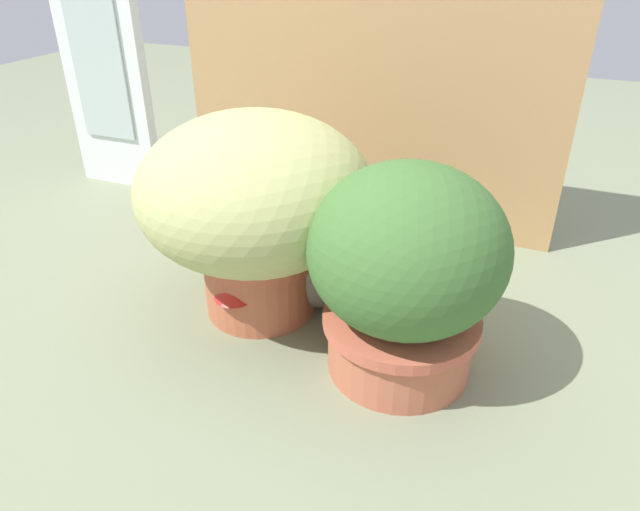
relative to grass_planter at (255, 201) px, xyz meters
The scene contains 7 objects.
ground_plane 0.29m from the grass_planter, 32.69° to the right, with size 6.00×6.00×0.00m, color gray.
cardboard_backdrop 0.61m from the grass_planter, 83.84° to the left, with size 1.13×0.03×1.00m, color tan.
window_panel_white 0.98m from the grass_planter, 147.86° to the left, with size 0.31×0.05×0.76m.
grass_planter is the anchor object (origin of this frame).
leafy_planter 0.37m from the grass_planter, 12.97° to the right, with size 0.38×0.38×0.44m.
cat 0.21m from the grass_planter, 28.23° to the left, with size 0.39×0.21×0.32m.
mushroom_ornament_red 0.21m from the grass_planter, 93.93° to the right, with size 0.09×0.09×0.13m.
Camera 1 is at (0.51, -0.98, 0.80)m, focal length 32.35 mm.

